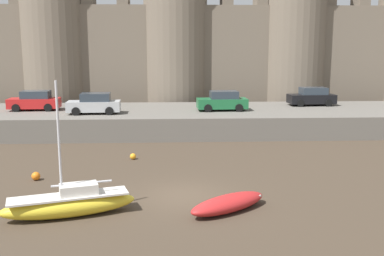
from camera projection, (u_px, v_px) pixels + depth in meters
name	position (u px, v px, depth m)	size (l,w,h in m)	color
ground_plane	(183.00, 196.00, 21.27)	(160.00, 160.00, 0.00)	#423528
quay_road	(177.00, 120.00, 37.87)	(60.66, 10.00, 1.75)	#666059
castle	(176.00, 40.00, 45.68)	(55.82, 7.16, 19.66)	#706354
sailboat_foreground_left	(70.00, 204.00, 18.63)	(5.62, 2.79, 5.67)	yellow
rowboat_near_channel_right	(228.00, 203.00, 19.23)	(3.93, 3.21, 0.70)	red
mooring_buoy_near_channel	(133.00, 156.00, 28.10)	(0.38, 0.38, 0.38)	orange
mooring_buoy_near_shore	(36.00, 176.00, 23.71)	(0.45, 0.45, 0.45)	orange
car_quay_centre_east	(35.00, 101.00, 37.14)	(4.17, 2.01, 1.62)	red
car_quay_west	(312.00, 97.00, 40.17)	(4.17, 2.01, 1.62)	black
car_quay_east	(223.00, 101.00, 36.97)	(4.17, 2.01, 1.62)	#1E6638
car_quay_centre_west	(94.00, 104.00, 35.23)	(4.17, 2.01, 1.62)	#B2B5B7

